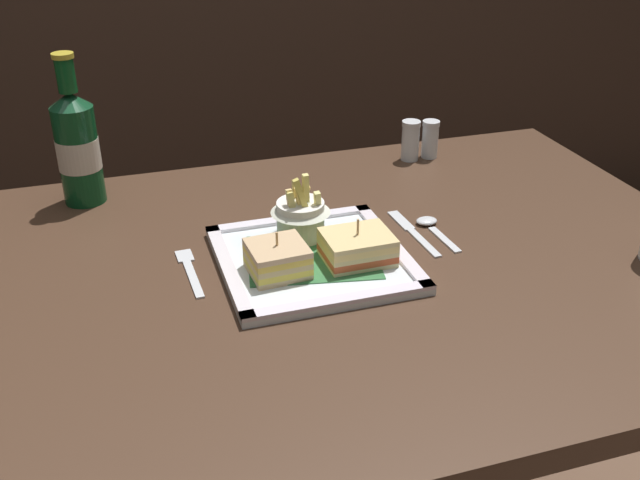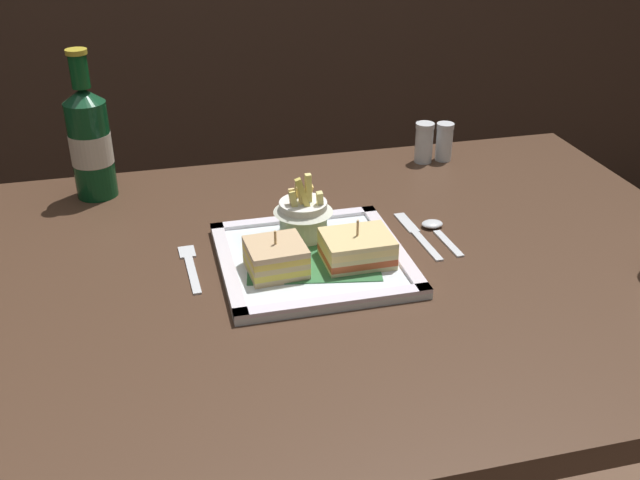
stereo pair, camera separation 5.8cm
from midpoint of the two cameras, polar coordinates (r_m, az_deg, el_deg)
The scene contains 11 objects.
dining_table at distance 1.15m, azimuth 2.00°, elevation -6.99°, with size 1.23×0.86×0.78m.
square_plate at distance 1.09m, azimuth 0.96°, elevation -1.53°, with size 0.27×0.27×0.02m.
sandwich_half_left at distance 1.04m, azimuth -1.85°, elevation -1.41°, with size 0.08×0.08×0.06m.
sandwich_half_right at distance 1.07m, azimuth 4.46°, elevation -0.68°, with size 0.10×0.08×0.07m.
fries_cup at distance 1.12m, azimuth 0.17°, elevation 2.15°, with size 0.09×0.09×0.11m.
beer_bottle at distance 1.32m, azimuth -16.23°, elevation 7.39°, with size 0.07×0.07×0.26m.
fork at distance 1.09m, azimuth -8.54°, elevation -2.00°, with size 0.03×0.14×0.00m.
knife at distance 1.18m, azimuth 8.87°, elevation 0.48°, with size 0.02×0.17×0.00m.
spoon at distance 1.20m, azimuth 10.37°, elevation 0.87°, with size 0.04×0.12×0.01m.
salt_shaker at distance 1.45m, azimuth 9.21°, elevation 7.29°, with size 0.04×0.04×0.08m.
pepper_shaker at distance 1.47m, azimuth 10.74°, elevation 7.33°, with size 0.03×0.03×0.07m.
Camera 2 is at (-0.24, -0.91, 1.32)m, focal length 41.21 mm.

